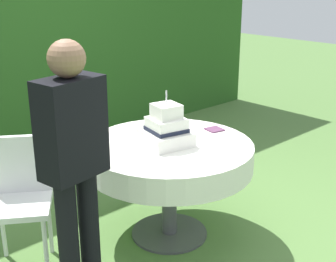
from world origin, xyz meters
TOP-DOWN VIEW (x-y plane):
  - ground_plane at (0.00, 0.00)m, footprint 20.00×20.00m
  - foliage_hedge at (0.00, 2.43)m, footprint 6.98×0.52m
  - cake_table at (0.00, 0.00)m, footprint 1.22×1.22m
  - wedding_cake at (-0.03, -0.00)m, footprint 0.37×0.37m
  - serving_plate_near at (0.03, 0.43)m, footprint 0.13×0.13m
  - serving_plate_far at (0.22, 0.40)m, footprint 0.11×0.11m
  - napkin_stack at (0.46, -0.02)m, footprint 0.14×0.14m
  - garden_chair at (-0.97, 0.42)m, footprint 0.55×0.55m
  - standing_person at (-0.92, -0.22)m, footprint 0.39×0.25m

SIDE VIEW (x-z plane):
  - ground_plane at x=0.00m, z-range 0.00..0.00m
  - garden_chair at x=-0.97m, z-range 0.10..0.99m
  - cake_table at x=0.00m, z-range 0.27..1.01m
  - napkin_stack at x=0.46m, z-range 0.74..0.75m
  - serving_plate_near at x=0.03m, z-range 0.74..0.75m
  - serving_plate_far at x=0.22m, z-range 0.74..0.75m
  - wedding_cake at x=-0.03m, z-range 0.66..1.06m
  - standing_person at x=-0.92m, z-range 0.13..1.73m
  - foliage_hedge at x=0.00m, z-range 0.00..2.99m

